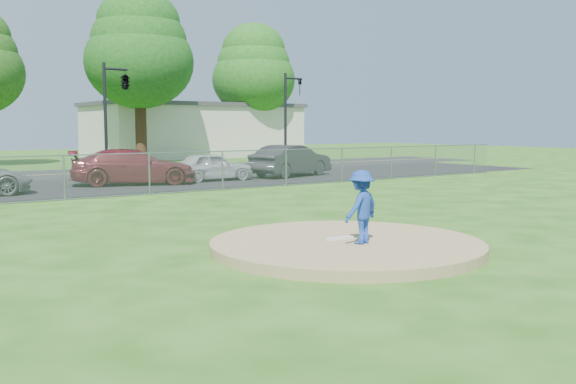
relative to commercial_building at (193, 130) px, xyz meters
name	(u,v)px	position (x,y,z in m)	size (l,w,h in m)	color
ground	(146,202)	(-16.00, -28.00, -2.16)	(120.00, 120.00, 0.00)	#225212
pitchers_mound	(346,246)	(-16.00, -38.00, -2.06)	(5.40, 5.40, 0.20)	#988153
pitching_rubber	(340,238)	(-16.00, -37.80, -1.94)	(0.60, 0.15, 0.04)	white
chain_link_fence	(122,175)	(-16.00, -26.00, -1.41)	(40.00, 0.06, 1.50)	gray
parking_lot	(82,187)	(-16.00, -21.50, -2.15)	(50.00, 8.00, 0.01)	black
street	(35,175)	(-16.00, -14.00, -2.16)	(60.00, 7.00, 0.01)	#232326
commercial_building	(193,130)	(0.00, 0.00, 0.00)	(16.40, 9.40, 4.30)	beige
tree_right	(139,49)	(-7.00, -6.00, 5.49)	(7.28, 7.28, 11.63)	#321D12
tree_far_right	(254,69)	(4.00, -3.00, 4.90)	(6.72, 6.72, 10.74)	#331D12
traffic_signal_center	(123,83)	(-12.03, -16.00, 2.45)	(1.42, 2.48, 5.60)	black
traffic_signal_right	(289,111)	(-1.76, -16.00, 1.20)	(1.28, 0.20, 5.60)	black
pitcher	(361,207)	(-15.98, -38.40, -1.25)	(0.92, 0.53, 1.42)	#1C409A
parked_car_darkred	(133,167)	(-13.93, -21.83, -1.40)	(2.10, 5.16, 1.50)	maroon
parked_car_pearl	(212,166)	(-10.30, -22.03, -1.51)	(1.51, 3.75, 1.28)	silver
parked_car_charcoal	(291,161)	(-5.91, -22.04, -1.38)	(1.63, 4.66, 1.54)	#2A2A2C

